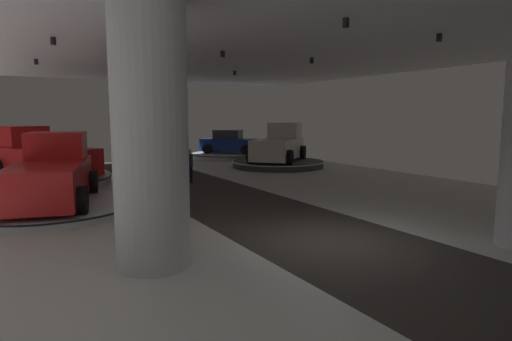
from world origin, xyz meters
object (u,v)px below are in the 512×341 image
object	(u,v)px
display_car_deep_left	(33,149)
display_platform_mid_left	(51,207)
display_platform_deep_right	(230,155)
display_platform_far_left	(46,181)
column_left	(150,135)
display_platform_far_right	(278,163)
visitor_walking_near	(190,164)
pickup_truck_far_left	(40,157)
display_car_deep_right	(230,143)
pickup_truck_mid_left	(51,175)
display_platform_deep_left	(34,165)
visitor_walking_far	(177,167)
pickup_truck_far_right	(279,145)

from	to	relation	value
display_car_deep_left	display_platform_mid_left	distance (m)	13.38
display_platform_deep_right	display_platform_far_left	distance (m)	14.60
column_left	display_platform_far_right	distance (m)	18.09
display_platform_far_left	visitor_walking_near	size ratio (longest dim) A/B	3.57
visitor_walking_near	pickup_truck_far_left	bearing A→B (deg)	154.40
display_car_deep_right	display_platform_far_left	world-z (taller)	display_car_deep_right
display_car_deep_right	pickup_truck_mid_left	bearing A→B (deg)	-135.35
display_platform_mid_left	display_platform_far_left	distance (m)	6.10
display_platform_deep_left	visitor_walking_near	size ratio (longest dim) A/B	3.37
column_left	display_platform_far_left	world-z (taller)	column_left
column_left	display_platform_deep_right	size ratio (longest dim) A/B	0.94
column_left	visitor_walking_near	size ratio (longest dim) A/B	3.46
display_platform_mid_left	pickup_truck_far_left	world-z (taller)	pickup_truck_far_left
visitor_walking_near	visitor_walking_far	world-z (taller)	same
display_car_deep_right	visitor_walking_far	world-z (taller)	display_car_deep_right
display_platform_far_left	visitor_walking_far	distance (m)	6.15
display_platform_deep_right	display_platform_far_right	distance (m)	6.39
display_platform_deep_left	display_platform_far_right	distance (m)	14.66
display_platform_mid_left	visitor_walking_far	size ratio (longest dim) A/B	3.57
display_car_deep_left	visitor_walking_far	bearing A→B (deg)	-64.44
column_left	pickup_truck_mid_left	xyz separation A→B (m)	(-1.36, 7.11, -1.57)
display_platform_far_right	visitor_walking_far	distance (m)	8.97
display_platform_deep_right	display_platform_far_left	xyz separation A→B (m)	(-12.81, -7.01, -0.01)
display_platform_far_right	pickup_truck_far_right	bearing A→B (deg)	42.67
column_left	visitor_walking_far	world-z (taller)	column_left
pickup_truck_mid_left	visitor_walking_near	xyz separation A→B (m)	(6.10, 3.14, -0.28)
pickup_truck_far_left	visitor_walking_far	bearing A→B (deg)	-36.28
display_car_deep_right	display_platform_far_right	size ratio (longest dim) A/B	0.76
display_platform_deep_right	display_car_deep_right	distance (m)	0.94
display_platform_mid_left	display_platform_far_left	size ratio (longest dim) A/B	1.00
display_platform_deep_left	display_platform_far_left	distance (m)	7.23
display_car_deep_right	visitor_walking_far	size ratio (longest dim) A/B	2.71
display_platform_deep_right	display_platform_far_left	world-z (taller)	display_platform_deep_right
display_platform_deep_left	display_platform_mid_left	world-z (taller)	display_platform_deep_left
pickup_truck_mid_left	visitor_walking_far	size ratio (longest dim) A/B	3.55
pickup_truck_far_left	display_platform_mid_left	bearing A→B (deg)	-90.83
pickup_truck_mid_left	pickup_truck_far_left	distance (m)	6.06
visitor_walking_near	visitor_walking_far	bearing A→B (deg)	-136.93
visitor_walking_near	display_car_deep_right	bearing A→B (deg)	54.64
column_left	display_platform_far_right	world-z (taller)	column_left
display_platform_mid_left	display_car_deep_left	bearing A→B (deg)	89.55
display_car_deep_right	display_car_deep_left	xyz separation A→B (m)	(-12.94, 0.22, -0.00)
display_car_deep_left	display_platform_far_right	bearing A→B (deg)	-26.90
visitor_walking_far	column_left	bearing A→B (deg)	-112.15
column_left	display_platform_deep_right	distance (m)	23.19
column_left	pickup_truck_far_right	bearing A→B (deg)	48.86
display_platform_far_left	display_platform_far_right	distance (m)	12.95
visitor_walking_near	visitor_walking_far	distance (m)	1.27
display_platform_mid_left	display_car_deep_right	bearing A→B (deg)	45.17
display_car_deep_right	visitor_walking_near	distance (m)	11.86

